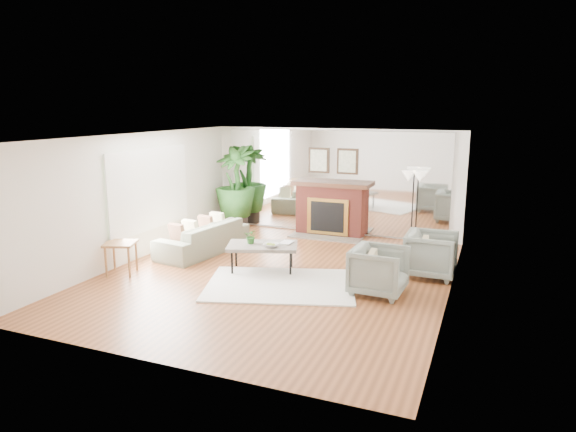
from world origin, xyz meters
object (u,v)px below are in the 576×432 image
at_px(coffee_table, 262,247).
at_px(potted_ficus, 235,184).
at_px(fireplace, 330,208).
at_px(sofa, 203,237).
at_px(armchair_front, 379,271).
at_px(floor_lamp, 414,182).
at_px(side_table, 121,247).
at_px(armchair_back, 431,254).

relative_size(coffee_table, potted_ficus, 0.70).
relative_size(fireplace, sofa, 0.94).
bearing_deg(armchair_front, sofa, 77.97).
bearing_deg(floor_lamp, coffee_table, -127.81).
relative_size(coffee_table, sofa, 0.66).
xyz_separation_m(coffee_table, sofa, (-1.67, 0.67, -0.15)).
distance_m(coffee_table, side_table, 2.57).
relative_size(side_table, potted_ficus, 0.33).
bearing_deg(potted_ficus, fireplace, 3.76).
bearing_deg(potted_ficus, armchair_back, -22.45).
bearing_deg(fireplace, floor_lamp, -4.70).
height_order(sofa, floor_lamp, floor_lamp).
bearing_deg(coffee_table, side_table, -154.11).
bearing_deg(sofa, armchair_front, 83.71).
relative_size(sofa, armchair_front, 2.53).
bearing_deg(fireplace, side_table, -122.21).
xyz_separation_m(armchair_front, floor_lamp, (0.01, 3.30, 1.01)).
relative_size(sofa, potted_ficus, 1.06).
distance_m(sofa, side_table, 1.91).
distance_m(armchair_front, floor_lamp, 3.45).
distance_m(side_table, floor_lamp, 6.18).
relative_size(armchair_back, potted_ficus, 0.43).
xyz_separation_m(armchair_back, armchair_front, (-0.68, -1.23, -0.01)).
height_order(coffee_table, sofa, sofa).
xyz_separation_m(armchair_back, floor_lamp, (-0.67, 2.07, 0.99)).
bearing_deg(potted_ficus, side_table, -93.27).
xyz_separation_m(sofa, armchair_back, (4.61, 0.19, 0.09)).
bearing_deg(potted_ficus, coffee_table, -54.57).
bearing_deg(armchair_front, floor_lamp, 2.60).
relative_size(fireplace, armchair_front, 2.38).
height_order(fireplace, potted_ficus, potted_ficus).
distance_m(armchair_front, potted_ficus, 5.50).
bearing_deg(armchair_back, coffee_table, 105.98).
relative_size(coffee_table, side_table, 2.15).
xyz_separation_m(sofa, side_table, (-0.64, -1.79, 0.18)).
height_order(coffee_table, side_table, side_table).
relative_size(fireplace, armchair_back, 2.30).
bearing_deg(fireplace, potted_ficus, -176.24).
xyz_separation_m(coffee_table, floor_lamp, (2.27, 2.93, 0.93)).
height_order(armchair_front, potted_ficus, potted_ficus).
bearing_deg(sofa, floor_lamp, 128.39).
relative_size(armchair_back, side_table, 1.33).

